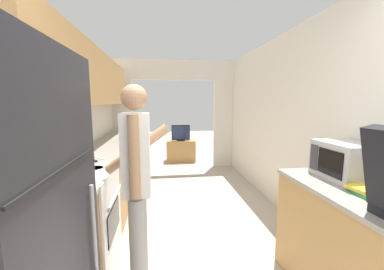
# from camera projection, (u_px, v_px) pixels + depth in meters

# --- Properties ---
(wall_left) EXTENTS (0.38, 7.40, 2.50)m
(wall_left) POSITION_uv_depth(u_px,v_px,m) (67.00, 105.00, 2.59)
(wall_left) COLOR white
(wall_left) RESTS_ON ground_plane
(wall_right) EXTENTS (0.06, 7.40, 2.50)m
(wall_right) POSITION_uv_depth(u_px,v_px,m) (322.00, 130.00, 2.55)
(wall_right) COLOR white
(wall_right) RESTS_ON ground_plane
(wall_far_with_doorway) EXTENTS (3.17, 0.06, 2.50)m
(wall_far_with_doorway) POSITION_uv_depth(u_px,v_px,m) (174.00, 106.00, 5.40)
(wall_far_with_doorway) COLOR white
(wall_far_with_doorway) RESTS_ON ground_plane
(counter_left) EXTENTS (0.62, 3.82, 0.93)m
(counter_left) POSITION_uv_depth(u_px,v_px,m) (111.00, 173.00, 3.63)
(counter_left) COLOR #B2844C
(counter_left) RESTS_ON ground_plane
(counter_right) EXTENTS (0.62, 1.54, 0.93)m
(counter_right) POSITION_uv_depth(u_px,v_px,m) (375.00, 267.00, 1.57)
(counter_right) COLOR #B2844C
(counter_right) RESTS_ON ground_plane
(range_oven) EXTENTS (0.66, 0.74, 1.07)m
(range_oven) POSITION_uv_depth(u_px,v_px,m) (78.00, 222.00, 2.14)
(range_oven) COLOR white
(range_oven) RESTS_ON ground_plane
(person) EXTENTS (0.54, 0.37, 1.68)m
(person) POSITION_uv_depth(u_px,v_px,m) (137.00, 186.00, 1.82)
(person) COLOR #9E9E9E
(person) RESTS_ON ground_plane
(microwave) EXTENTS (0.37, 0.45, 0.30)m
(microwave) POSITION_uv_depth(u_px,v_px,m) (346.00, 161.00, 1.92)
(microwave) COLOR #B7B7BC
(microwave) RESTS_ON counter_right
(book_stack) EXTENTS (0.24, 0.32, 0.05)m
(book_stack) POSITION_uv_depth(u_px,v_px,m) (375.00, 194.00, 1.55)
(book_stack) COLOR #33894C
(book_stack) RESTS_ON counter_right
(tv_cabinet) EXTENTS (0.75, 0.42, 0.55)m
(tv_cabinet) POSITION_uv_depth(u_px,v_px,m) (181.00, 151.00, 6.22)
(tv_cabinet) COLOR #B2844C
(tv_cabinet) RESTS_ON ground_plane
(television) EXTENTS (0.48, 0.16, 0.41)m
(television) POSITION_uv_depth(u_px,v_px,m) (181.00, 133.00, 6.11)
(television) COLOR black
(television) RESTS_ON tv_cabinet
(knife) EXTENTS (0.18, 0.31, 0.02)m
(knife) POSITION_uv_depth(u_px,v_px,m) (96.00, 160.00, 2.55)
(knife) COLOR #B7B7BC
(knife) RESTS_ON counter_left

